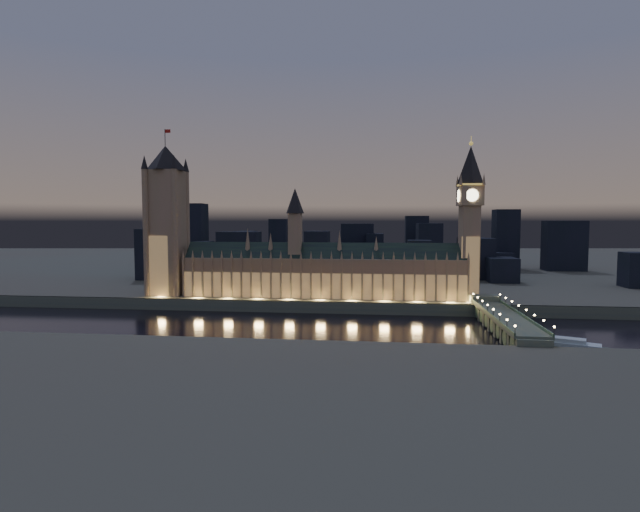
# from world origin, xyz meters

# --- Properties ---
(ground_plane) EXTENTS (2000.00, 2000.00, 0.00)m
(ground_plane) POSITION_xyz_m (0.00, 0.00, 0.00)
(ground_plane) COLOR black
(ground_plane) RESTS_ON ground
(north_bank) EXTENTS (2000.00, 960.00, 8.00)m
(north_bank) POSITION_xyz_m (0.00, 520.00, 4.00)
(north_bank) COLOR brown
(north_bank) RESTS_ON ground
(embankment_wall) EXTENTS (2000.00, 2.50, 8.00)m
(embankment_wall) POSITION_xyz_m (0.00, 41.00, 4.00)
(embankment_wall) COLOR #405552
(embankment_wall) RESTS_ON ground
(palace_of_westminster) EXTENTS (202.00, 21.64, 78.00)m
(palace_of_westminster) POSITION_xyz_m (5.27, 61.74, 26.37)
(palace_of_westminster) COLOR #8C825B
(palace_of_westminster) RESTS_ON north_bank
(victoria_tower) EXTENTS (31.68, 31.68, 121.55)m
(victoria_tower) POSITION_xyz_m (-110.00, 61.92, 68.32)
(victoria_tower) COLOR #8C825B
(victoria_tower) RESTS_ON north_bank
(elizabeth_tower) EXTENTS (18.00, 18.00, 112.30)m
(elizabeth_tower) POSITION_xyz_m (108.00, 61.92, 70.68)
(elizabeth_tower) COLOR #8C825B
(elizabeth_tower) RESTS_ON north_bank
(westminster_bridge) EXTENTS (17.94, 113.00, 15.90)m
(westminster_bridge) POSITION_xyz_m (116.00, -3.45, 5.99)
(westminster_bridge) COLOR #405552
(westminster_bridge) RESTS_ON ground
(river_boat) EXTENTS (45.83, 26.95, 4.50)m
(river_boat) POSITION_xyz_m (136.00, -33.70, 1.56)
(river_boat) COLOR #405552
(river_boat) RESTS_ON ground
(city_backdrop) EXTENTS (463.35, 215.63, 75.92)m
(city_backdrop) POSITION_xyz_m (32.39, 245.76, 30.49)
(city_backdrop) COLOR black
(city_backdrop) RESTS_ON north_bank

